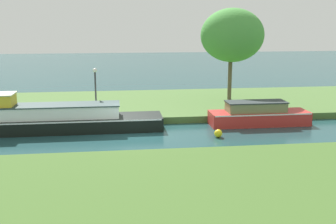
{
  "coord_description": "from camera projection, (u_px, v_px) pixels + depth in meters",
  "views": [
    {
      "loc": [
        -1.01,
        -21.04,
        5.86
      ],
      "look_at": [
        1.82,
        1.2,
        0.9
      ],
      "focal_mm": 43.41,
      "sensor_mm": 36.0,
      "label": 1
    }
  ],
  "objects": [
    {
      "name": "riverbank_far",
      "position": [
        132.0,
        105.0,
        28.51
      ],
      "size": [
        72.0,
        10.0,
        0.4
      ],
      "primitive_type": "cube",
      "color": "#486A32",
      "rests_on": "ground_plane"
    },
    {
      "name": "red_narrowboat",
      "position": [
        258.0,
        115.0,
        23.69
      ],
      "size": [
        5.79,
        1.68,
        1.39
      ],
      "color": "#B52B26",
      "rests_on": "ground_plane"
    },
    {
      "name": "willow_tree_left",
      "position": [
        232.0,
        35.0,
        28.18
      ],
      "size": [
        4.44,
        3.83,
        6.45
      ],
      "color": "brown",
      "rests_on": "riverbank_far"
    },
    {
      "name": "channel_buoy",
      "position": [
        218.0,
        133.0,
        21.12
      ],
      "size": [
        0.42,
        0.42,
        0.42
      ],
      "primitive_type": "sphere",
      "color": "yellow",
      "rests_on": "ground_plane"
    },
    {
      "name": "ground_plane",
      "position": [
        137.0,
        134.0,
        21.77
      ],
      "size": [
        120.0,
        120.0,
        0.0
      ],
      "primitive_type": "plane",
      "color": "#1D4244"
    },
    {
      "name": "riverbank_near",
      "position": [
        152.0,
        203.0,
        13.01
      ],
      "size": [
        72.0,
        10.0,
        0.4
      ],
      "primitive_type": "cube",
      "color": "#3D5F26",
      "rests_on": "ground_plane"
    },
    {
      "name": "lamp_post",
      "position": [
        95.0,
        86.0,
        23.99
      ],
      "size": [
        0.24,
        0.24,
        2.83
      ],
      "color": "#333338",
      "rests_on": "riverbank_far"
    },
    {
      "name": "black_barge",
      "position": [
        64.0,
        119.0,
        22.3
      ],
      "size": [
        9.98,
        2.11,
        2.17
      ],
      "color": "black",
      "rests_on": "ground_plane"
    },
    {
      "name": "mooring_post_near",
      "position": [
        240.0,
        109.0,
        24.83
      ],
      "size": [
        0.14,
        0.14,
        0.6
      ],
      "primitive_type": "cylinder",
      "color": "#483925",
      "rests_on": "riverbank_far"
    }
  ]
}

